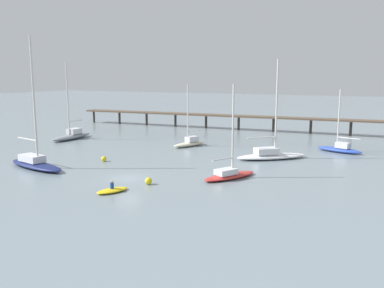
# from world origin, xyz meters

# --- Properties ---
(ground_plane) EXTENTS (400.00, 400.00, 0.00)m
(ground_plane) POSITION_xyz_m (0.00, 0.00, 0.00)
(ground_plane) COLOR gray
(pier) EXTENTS (79.47, 10.24, 7.60)m
(pier) POSITION_xyz_m (20.44, 44.31, 4.21)
(pier) COLOR brown
(pier) RESTS_ON ground_plane
(sailboat_blue) EXTENTS (6.83, 3.82, 8.94)m
(sailboat_blue) POSITION_xyz_m (18.03, 26.15, 0.62)
(sailboat_blue) COLOR #2D4CB7
(sailboat_blue) RESTS_ON ground_plane
(sailboat_red) EXTENTS (4.86, 7.01, 9.98)m
(sailboat_red) POSITION_xyz_m (9.54, 5.03, 0.59)
(sailboat_red) COLOR red
(sailboat_red) RESTS_ON ground_plane
(sailboat_cream) EXTENTS (3.70, 6.53, 9.59)m
(sailboat_cream) POSITION_xyz_m (-3.45, 20.86, 0.67)
(sailboat_cream) COLOR beige
(sailboat_cream) RESTS_ON ground_plane
(sailboat_navy) EXTENTS (10.03, 4.28, 15.31)m
(sailboat_navy) POSITION_xyz_m (-12.75, -0.99, 0.81)
(sailboat_navy) COLOR navy
(sailboat_navy) RESTS_ON ground_plane
(sailboat_white) EXTENTS (9.07, 8.38, 12.91)m
(sailboat_white) POSITION_xyz_m (10.56, 17.02, 0.69)
(sailboat_white) COLOR white
(sailboat_white) RESTS_ON ground_plane
(sailboat_gray) EXTENTS (2.70, 9.44, 13.18)m
(sailboat_gray) POSITION_xyz_m (-24.92, 17.85, 0.78)
(sailboat_gray) COLOR gray
(sailboat_gray) RESTS_ON ground_plane
(dinghy_yellow) EXTENTS (2.52, 3.45, 1.14)m
(dinghy_yellow) POSITION_xyz_m (1.73, -4.86, 0.20)
(dinghy_yellow) COLOR yellow
(dinghy_yellow) RESTS_ON ground_plane
(mooring_buoy_inner) EXTENTS (0.69, 0.69, 0.69)m
(mooring_buoy_inner) POSITION_xyz_m (-7.94, 5.71, 0.35)
(mooring_buoy_inner) COLOR yellow
(mooring_buoy_inner) RESTS_ON ground_plane
(mooring_buoy_outer) EXTENTS (0.72, 0.72, 0.72)m
(mooring_buoy_outer) POSITION_xyz_m (3.26, -0.99, 0.36)
(mooring_buoy_outer) COLOR yellow
(mooring_buoy_outer) RESTS_ON ground_plane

